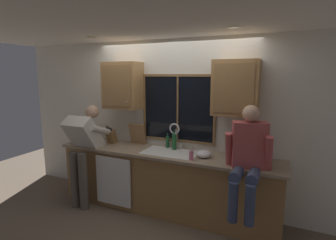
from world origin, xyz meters
The scene contains 25 objects.
back_wall centered at (0.00, 0.06, 1.27)m, with size 5.67×0.12×2.55m, color silver.
ceiling centered at (0.00, -1.60, 2.57)m, with size 5.67×4.40×0.04m, color white.
ceiling_downlight_left centered at (-0.98, -0.60, 2.54)m, with size 0.14×0.14×0.01m, color #FFEAB2.
ceiling_downlight_right centered at (0.98, -0.60, 2.54)m, with size 0.14×0.14×0.01m, color #FFEAB2.
window_glass centered at (0.09, -0.01, 1.52)m, with size 1.10×0.02×0.95m, color black.
window_frame_top centered at (0.09, -0.02, 2.02)m, with size 1.17×0.02×0.04m, color brown.
window_frame_bottom centered at (0.09, -0.02, 1.03)m, with size 1.17×0.02×0.04m, color brown.
window_frame_left centered at (-0.48, -0.02, 1.52)m, with size 0.04×0.02×0.95m, color brown.
window_frame_right centered at (0.66, -0.02, 1.52)m, with size 0.04×0.02×0.95m, color brown.
window_mullion_center centered at (0.09, -0.02, 1.52)m, with size 0.02×0.02×0.95m, color brown.
lower_cabinet_run centered at (0.00, -0.29, 0.44)m, with size 3.27×0.58×0.88m, color olive.
countertop centered at (0.00, -0.31, 0.90)m, with size 3.33×0.62×0.04m, color gray.
dishwasher_front centered at (-0.70, -0.61, 0.46)m, with size 0.60×0.02×0.74m, color white.
upper_cabinet_left centered at (-0.78, -0.17, 1.86)m, with size 0.58×0.36×0.72m.
upper_cabinet_right centered at (0.96, -0.17, 1.86)m, with size 0.58×0.36×0.72m.
sink centered at (0.09, -0.30, 0.82)m, with size 0.80×0.46×0.21m.
faucet centered at (0.10, -0.12, 1.17)m, with size 0.18×0.09×0.40m.
person_standing centered at (-1.23, -0.61, 0.96)m, with size 0.53×0.69×1.55m.
person_sitting_on_counter centered at (1.20, -0.57, 1.10)m, with size 0.54×0.65×1.26m.
knife_block centered at (-1.00, -0.21, 1.03)m, with size 0.12×0.18×0.32m.
cutting_board centered at (-0.58, -0.09, 1.09)m, with size 0.28×0.02×0.34m, color #997047.
mixing_bowl centered at (0.59, -0.32, 0.97)m, with size 0.21×0.21×0.10m, color silver.
soap_dispenser centered at (0.48, -0.50, 0.98)m, with size 0.06×0.07×0.17m.
bottle_green_glass centered at (-0.05, -0.09, 1.01)m, with size 0.05×0.05×0.23m.
bottle_tall_clear centered at (0.08, -0.14, 1.04)m, with size 0.07×0.07×0.30m.
Camera 1 is at (1.55, -3.65, 2.04)m, focal length 28.09 mm.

